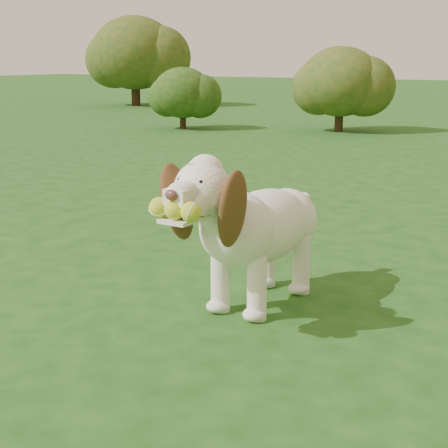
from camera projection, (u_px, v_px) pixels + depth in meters
The scene contains 5 objects.
ground at pixel (148, 307), 3.71m from camera, with size 80.00×80.00×0.00m, color #194213.
dog at pixel (252, 223), 3.61m from camera, with size 0.47×1.35×0.88m.
shrub_a at pixel (183, 93), 12.83m from camera, with size 1.11×1.11×1.15m.
shrub_g at pixel (135, 53), 18.99m from camera, with size 2.37×2.37×2.46m.
shrub_b at pixel (340, 82), 12.31m from camera, with size 1.47×1.47×1.52m.
Camera 1 is at (2.19, -2.77, 1.32)m, focal length 55.00 mm.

